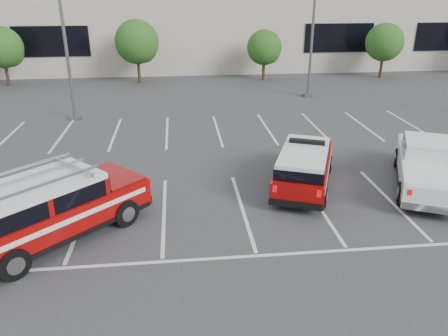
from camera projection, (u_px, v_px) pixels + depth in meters
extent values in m
plane|color=#303032|center=(242.00, 209.00, 15.14)|extent=(120.00, 120.00, 0.00)
cube|color=silver|center=(227.00, 161.00, 19.26)|extent=(23.00, 15.00, 0.01)
cube|color=beige|center=(195.00, 20.00, 42.93)|extent=(60.00, 15.00, 8.00)
cylinder|color=#3F2B19|center=(7.00, 75.00, 33.48)|extent=(0.24, 0.24, 1.67)
sphere|color=#144D17|center=(2.00, 47.00, 32.69)|extent=(3.07, 3.07, 3.07)
sphere|color=#144D17|center=(10.00, 53.00, 33.09)|extent=(2.05, 2.05, 2.05)
cylinder|color=#3F2B19|center=(139.00, 71.00, 34.45)|extent=(0.24, 0.24, 1.84)
sphere|color=#144D17|center=(137.00, 42.00, 33.58)|extent=(3.37, 3.37, 3.37)
sphere|color=#144D17|center=(143.00, 48.00, 34.00)|extent=(2.24, 2.24, 2.24)
cylinder|color=#3F2B19|center=(263.00, 71.00, 35.51)|extent=(0.24, 0.24, 1.51)
sphere|color=#144D17|center=(264.00, 47.00, 34.80)|extent=(2.77, 2.77, 2.77)
sphere|color=#144D17|center=(268.00, 52.00, 35.19)|extent=(1.85, 1.85, 1.85)
cylinder|color=#3F2B19|center=(381.00, 67.00, 36.49)|extent=(0.24, 0.24, 1.67)
sphere|color=#144D17|center=(385.00, 42.00, 35.69)|extent=(3.07, 3.07, 3.07)
sphere|color=#144D17|center=(387.00, 48.00, 36.10)|extent=(2.05, 2.05, 2.05)
cube|color=#59595E|center=(76.00, 117.00, 25.30)|extent=(0.60, 0.60, 0.20)
cylinder|color=#59595E|center=(64.00, 29.00, 23.40)|extent=(0.18, 0.18, 10.00)
cube|color=#59595E|center=(308.00, 95.00, 30.47)|extent=(0.60, 0.60, 0.20)
cylinder|color=#59595E|center=(313.00, 21.00, 28.57)|extent=(0.18, 0.18, 10.00)
cube|color=#860706|center=(304.00, 169.00, 16.68)|extent=(3.56, 5.32, 0.76)
cube|color=black|center=(304.00, 159.00, 16.05)|extent=(2.88, 3.91, 0.40)
cube|color=silver|center=(305.00, 152.00, 15.94)|extent=(2.82, 3.83, 0.15)
cube|color=black|center=(307.00, 142.00, 16.58)|extent=(1.34, 0.74, 0.14)
cube|color=silver|center=(427.00, 169.00, 16.55)|extent=(4.13, 5.95, 0.82)
cube|color=black|center=(428.00, 149.00, 16.76)|extent=(2.46, 2.56, 0.43)
cube|color=silver|center=(430.00, 142.00, 16.64)|extent=(2.41, 2.51, 0.16)
cube|color=#860706|center=(54.00, 212.00, 13.16)|extent=(5.67, 5.53, 0.94)
cube|color=black|center=(32.00, 198.00, 12.49)|extent=(4.25, 4.17, 0.49)
cube|color=silver|center=(30.00, 187.00, 12.36)|extent=(4.16, 4.09, 0.18)
cube|color=#A5A5A8|center=(28.00, 177.00, 12.24)|extent=(4.01, 3.96, 0.07)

